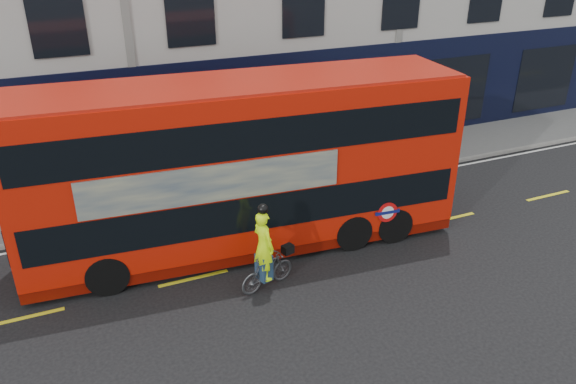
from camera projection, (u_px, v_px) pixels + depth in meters
ground at (210, 312)px, 13.03m from camera, size 120.00×120.00×0.00m
pavement at (154, 196)px, 18.38m from camera, size 60.00×3.00×0.12m
kerb at (164, 216)px, 17.13m from camera, size 60.00×0.12×0.13m
road_edge_line at (166, 222)px, 16.91m from camera, size 58.00×0.10×0.01m
lane_dashes at (194, 278)px, 14.27m from camera, size 58.00×0.12×0.01m
bus at (245, 165)px, 14.79m from camera, size 11.72×3.55×4.66m
cyclist at (266, 260)px, 13.56m from camera, size 1.59×0.84×2.35m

